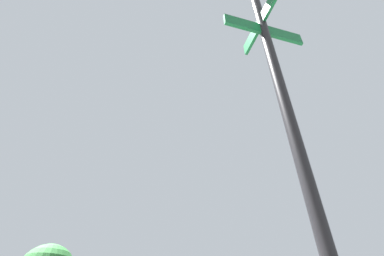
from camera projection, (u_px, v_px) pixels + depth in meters
name	position (u px, v px, depth m)	size (l,w,h in m)	color
traffic_signal_near	(156.00, 9.00, 3.12)	(1.81, 3.65, 6.09)	black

